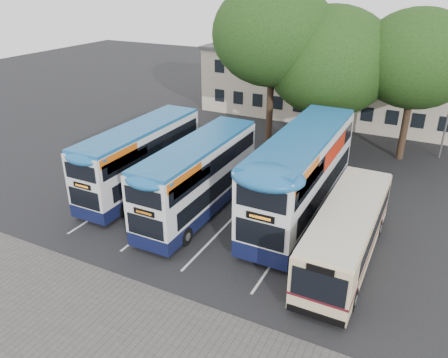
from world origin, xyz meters
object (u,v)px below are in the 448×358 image
at_px(bus_dd_mid, 199,174).
at_px(bus_dd_right, 302,171).
at_px(tree_left, 273,34).
at_px(tree_mid, 330,61).
at_px(bus_single, 347,229).
at_px(tree_right, 417,59).
at_px(bus_dd_left, 141,156).

bearing_deg(bus_dd_mid, bus_dd_right, 23.03).
bearing_deg(bus_dd_mid, tree_left, 91.88).
distance_m(tree_mid, bus_dd_mid, 13.93).
distance_m(tree_left, bus_single, 16.66).
xyz_separation_m(tree_left, bus_dd_mid, (0.37, -11.41, -6.22)).
height_order(tree_mid, tree_right, tree_mid).
relative_size(tree_right, bus_dd_left, 1.05).
xyz_separation_m(tree_mid, bus_dd_mid, (-3.55, -12.73, -4.43)).
relative_size(bus_dd_mid, bus_dd_right, 0.87).
height_order(tree_mid, bus_dd_mid, tree_mid).
distance_m(tree_mid, bus_single, 15.39).
bearing_deg(bus_single, tree_left, 125.51).
bearing_deg(bus_single, bus_dd_right, 136.28).
xyz_separation_m(tree_left, bus_dd_right, (5.53, -9.21, -5.86)).
distance_m(tree_left, bus_dd_mid, 13.00).
relative_size(tree_left, bus_single, 1.27).
bearing_deg(tree_mid, bus_dd_right, -81.28).
height_order(tree_left, bus_dd_mid, tree_left).
bearing_deg(bus_dd_left, bus_single, -7.71).
bearing_deg(bus_dd_right, tree_left, 120.99).
bearing_deg(tree_mid, tree_left, -161.38).
distance_m(bus_dd_left, bus_single, 13.13).
height_order(bus_dd_left, bus_dd_mid, bus_dd_mid).
height_order(bus_dd_left, bus_dd_right, bus_dd_right).
xyz_separation_m(tree_left, tree_right, (9.53, 2.23, -1.34)).
relative_size(bus_dd_mid, bus_single, 1.05).
relative_size(tree_mid, bus_single, 1.10).
relative_size(tree_right, bus_dd_mid, 1.05).
height_order(tree_right, bus_dd_right, tree_right).
distance_m(tree_left, bus_dd_right, 12.24).
relative_size(tree_mid, bus_dd_right, 0.91).
relative_size(tree_left, bus_dd_left, 1.22).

